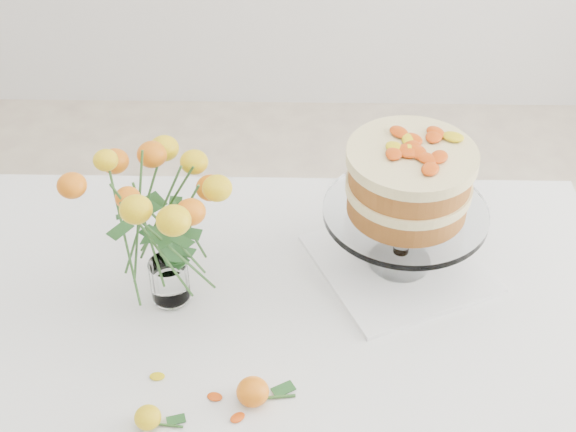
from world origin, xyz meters
name	(u,v)px	position (x,y,z in m)	size (l,w,h in m)	color
table	(235,364)	(0.00, 0.00, 0.67)	(1.43, 0.93, 0.76)	tan
napkin	(399,264)	(0.31, 0.18, 0.76)	(0.30, 0.30, 0.01)	white
cake_stand	(408,187)	(0.31, 0.18, 0.95)	(0.30, 0.30, 0.27)	silver
rose_vase	(161,212)	(-0.12, 0.08, 0.96)	(0.31, 0.31, 0.36)	silver
loose_rose_near	(148,418)	(-0.12, -0.19, 0.77)	(0.08, 0.04, 0.04)	yellow
loose_rose_far	(253,392)	(0.04, -0.14, 0.78)	(0.10, 0.05, 0.05)	orange
stray_petal_a	(157,377)	(-0.12, -0.10, 0.76)	(0.03, 0.02, 0.00)	yellow
stray_petal_b	(215,397)	(-0.02, -0.14, 0.76)	(0.03, 0.02, 0.00)	yellow
stray_petal_c	(238,418)	(0.02, -0.18, 0.76)	(0.03, 0.02, 0.00)	yellow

